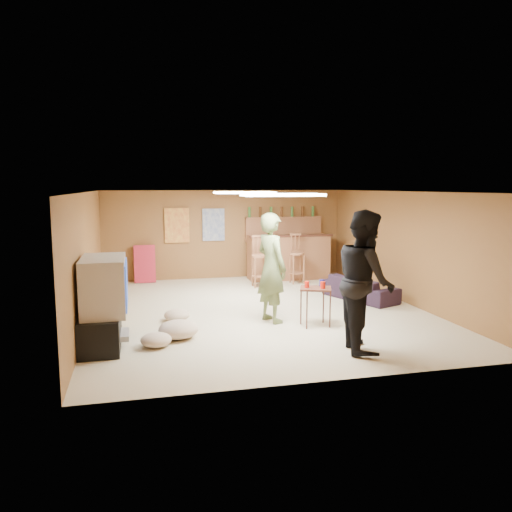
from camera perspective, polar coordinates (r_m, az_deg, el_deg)
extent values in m
plane|color=beige|center=(9.36, 0.29, -6.24)|extent=(7.00, 7.00, 0.00)
cube|color=silver|center=(9.08, 0.30, 7.35)|extent=(6.00, 7.00, 0.02)
cube|color=brown|center=(12.56, -3.54, 2.49)|extent=(6.00, 0.02, 2.20)
cube|color=brown|center=(5.87, 8.54, -3.93)|extent=(6.00, 0.02, 2.20)
cube|color=brown|center=(8.93, -18.74, -0.17)|extent=(0.02, 7.00, 2.20)
cube|color=brown|center=(10.29, 16.74, 0.95)|extent=(0.02, 7.00, 2.20)
cube|color=black|center=(7.61, -17.32, -8.02)|extent=(0.55, 1.30, 0.50)
cube|color=#B2B2B7|center=(7.63, -15.62, -8.70)|extent=(0.35, 0.50, 0.08)
cube|color=#B2B2B7|center=(7.46, -16.99, -3.19)|extent=(0.60, 1.10, 0.80)
cube|color=navy|center=(7.45, -14.61, -3.12)|extent=(0.02, 0.95, 0.65)
cube|color=brown|center=(12.45, 3.74, -0.11)|extent=(2.00, 0.60, 1.10)
cube|color=#3F1D14|center=(12.14, 4.11, 2.29)|extent=(2.10, 0.12, 0.05)
cube|color=brown|center=(12.78, 3.18, 4.39)|extent=(2.00, 0.18, 0.05)
cube|color=brown|center=(12.82, 3.14, 3.05)|extent=(2.00, 0.14, 0.60)
cube|color=#BF3F26|center=(12.35, -9.02, 3.47)|extent=(0.60, 0.03, 0.85)
cube|color=#334C99|center=(12.45, -4.88, 3.58)|extent=(0.55, 0.03, 0.80)
cube|color=#BC2237|center=(12.25, -12.60, -0.89)|extent=(0.50, 0.26, 0.91)
cube|color=white|center=(7.63, 3.02, 6.99)|extent=(1.20, 0.60, 0.04)
cube|color=white|center=(10.25, -1.32, 7.25)|extent=(1.20, 0.60, 0.04)
imported|color=#5F6D3F|center=(8.45, 1.78, -1.34)|extent=(0.66, 0.79, 1.86)
imported|color=black|center=(7.14, 12.35, -2.75)|extent=(0.92, 1.09, 1.99)
imported|color=black|center=(10.43, 11.82, -3.61)|extent=(1.17, 1.73, 0.47)
cube|color=#3F1D14|center=(8.34, 6.80, -5.79)|extent=(0.61, 0.55, 0.65)
cylinder|color=red|center=(8.23, 5.85, -3.27)|extent=(0.08, 0.08, 0.10)
cylinder|color=red|center=(8.20, 7.64, -3.31)|extent=(0.10, 0.10, 0.11)
cylinder|color=navy|center=(8.41, 7.51, -3.07)|extent=(0.09, 0.09, 0.10)
ellipsoid|color=tan|center=(7.77, -8.86, -8.28)|extent=(0.63, 0.63, 0.27)
ellipsoid|color=tan|center=(8.76, -9.03, -6.67)|extent=(0.53, 0.53, 0.20)
ellipsoid|color=tan|center=(7.44, -11.35, -9.37)|extent=(0.53, 0.53, 0.20)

